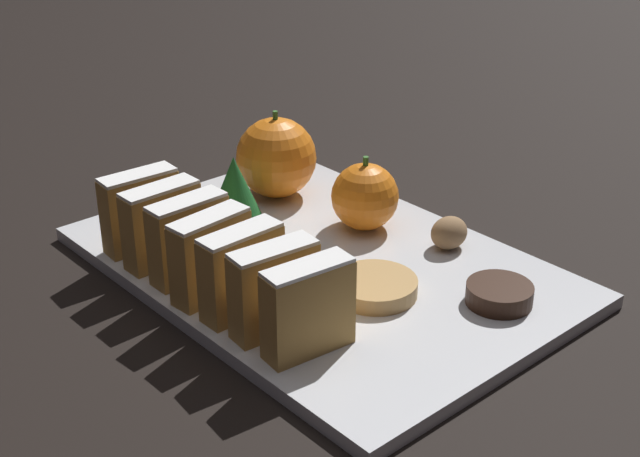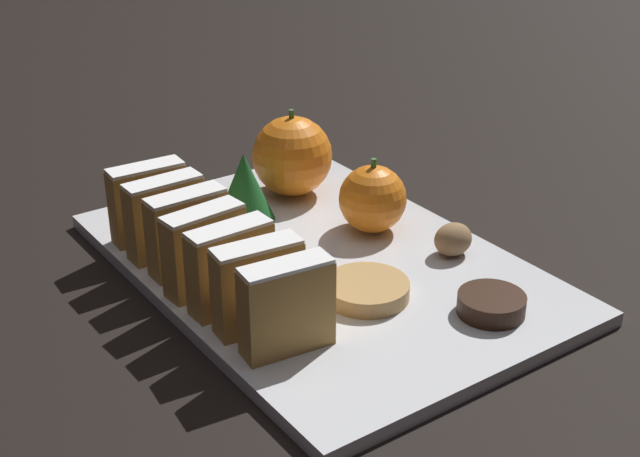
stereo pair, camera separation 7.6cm
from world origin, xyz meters
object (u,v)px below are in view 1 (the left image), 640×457
Objects in this scene: orange_near at (365,197)px; orange_far at (276,157)px; chocolate_cookie at (499,294)px; walnut at (449,233)px.

orange_near is 0.11m from orange_far.
orange_near is 1.32× the size of chocolate_cookie.
orange_near is at bearing 109.16° from walnut.
walnut is at bearing -70.84° from orange_near.
orange_far is 1.65× the size of chocolate_cookie.
orange_far reaches higher than orange_near.
chocolate_cookie is (-0.00, -0.28, -0.03)m from orange_far.
orange_far is at bearing 97.12° from orange_near.
orange_far is (-0.01, 0.11, 0.01)m from orange_near.
orange_far is 2.47× the size of walnut.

